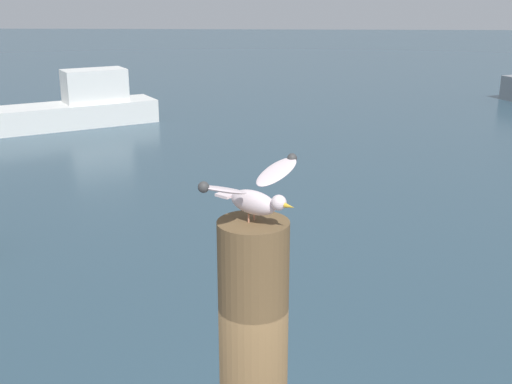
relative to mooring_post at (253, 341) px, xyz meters
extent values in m
cylinder|color=brown|center=(0.00, 0.00, 0.00)|extent=(0.31, 0.31, 1.12)
cylinder|color=tan|center=(-0.02, -0.01, 0.58)|extent=(0.01, 0.01, 0.04)
cylinder|color=tan|center=(0.00, 0.02, 0.58)|extent=(0.01, 0.01, 0.04)
ellipsoid|color=silver|center=(0.00, 0.00, 0.65)|extent=(0.24, 0.21, 0.10)
sphere|color=silver|center=(0.11, -0.08, 0.67)|extent=(0.06, 0.06, 0.06)
cone|color=gold|center=(0.15, -0.11, 0.67)|extent=(0.05, 0.04, 0.02)
cube|color=silver|center=(-0.12, 0.09, 0.65)|extent=(0.10, 0.11, 0.01)
ellipsoid|color=silver|center=(-0.11, -0.13, 0.74)|extent=(0.24, 0.26, 0.09)
sphere|color=#3B3B3B|center=(-0.18, -0.22, 0.78)|extent=(0.04, 0.04, 0.04)
ellipsoid|color=silver|center=(0.09, 0.14, 0.74)|extent=(0.24, 0.26, 0.09)
sphere|color=#3B3B3B|center=(0.16, 0.23, 0.78)|extent=(0.04, 0.04, 0.04)
cube|color=silver|center=(-6.11, 15.38, -2.01)|extent=(4.96, 3.76, 0.66)
cube|color=white|center=(-5.39, 15.82, -1.21)|extent=(1.98, 1.72, 0.93)
camera|label=1|loc=(0.13, -2.50, 1.49)|focal=44.99mm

